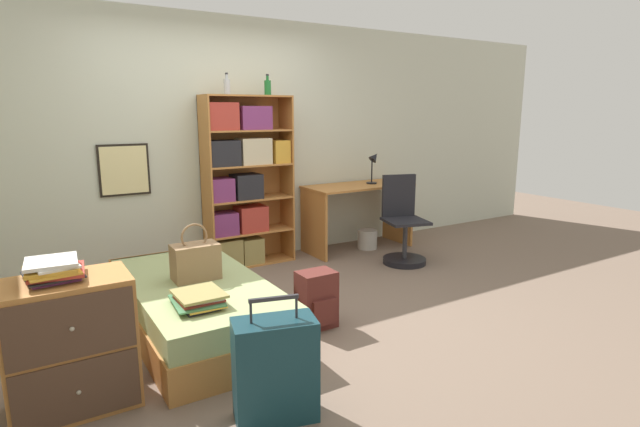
# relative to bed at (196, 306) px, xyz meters

# --- Properties ---
(ground_plane) EXTENTS (14.00, 14.00, 0.00)m
(ground_plane) POSITION_rel_bed_xyz_m (0.71, -0.02, -0.20)
(ground_plane) COLOR #756051
(wall_back) EXTENTS (10.00, 0.09, 2.60)m
(wall_back) POSITION_rel_bed_xyz_m (0.70, 1.58, 1.10)
(wall_back) COLOR beige
(wall_back) RESTS_ON ground_plane
(bed) EXTENTS (0.93, 1.81, 0.40)m
(bed) POSITION_rel_bed_xyz_m (0.00, 0.00, 0.00)
(bed) COLOR #B77538
(bed) RESTS_ON ground_plane
(handbag) EXTENTS (0.33, 0.20, 0.43)m
(handbag) POSITION_rel_bed_xyz_m (0.02, 0.01, 0.34)
(handbag) COLOR #93704C
(handbag) RESTS_ON bed
(book_stack_on_bed) EXTENTS (0.33, 0.38, 0.09)m
(book_stack_on_bed) POSITION_rel_bed_xyz_m (-0.14, -0.50, 0.25)
(book_stack_on_bed) COLOR #232328
(book_stack_on_bed) RESTS_ON bed
(suitcase) EXTENTS (0.48, 0.33, 0.70)m
(suitcase) POSITION_rel_bed_xyz_m (0.01, -1.30, 0.08)
(suitcase) COLOR #143842
(suitcase) RESTS_ON ground_plane
(dresser) EXTENTS (0.65, 0.44, 0.75)m
(dresser) POSITION_rel_bed_xyz_m (-0.90, -0.62, 0.18)
(dresser) COLOR #B77538
(dresser) RESTS_ON ground_plane
(magazine_pile_on_dresser) EXTENTS (0.32, 0.34, 0.11)m
(magazine_pile_on_dresser) POSITION_rel_bed_xyz_m (-0.94, -0.58, 0.60)
(magazine_pile_on_dresser) COLOR #7A336B
(magazine_pile_on_dresser) RESTS_ON dresser
(bookcase) EXTENTS (0.93, 0.33, 1.79)m
(bookcase) POSITION_rel_bed_xyz_m (0.96, 1.36, 0.70)
(bookcase) COLOR #B77538
(bookcase) RESTS_ON ground_plane
(bottle_green) EXTENTS (0.07, 0.07, 0.21)m
(bottle_green) POSITION_rel_bed_xyz_m (0.84, 1.36, 1.68)
(bottle_green) COLOR #B7BCC1
(bottle_green) RESTS_ON bookcase
(bottle_brown) EXTENTS (0.07, 0.07, 0.21)m
(bottle_brown) POSITION_rel_bed_xyz_m (1.28, 1.33, 1.68)
(bottle_brown) COLOR #1E6B2D
(bottle_brown) RESTS_ON bookcase
(desk) EXTENTS (1.28, 0.59, 0.78)m
(desk) POSITION_rel_bed_xyz_m (2.39, 1.23, 0.34)
(desk) COLOR #B77538
(desk) RESTS_ON ground_plane
(desk_lamp) EXTENTS (0.17, 0.12, 0.39)m
(desk_lamp) POSITION_rel_bed_xyz_m (2.61, 1.23, 0.84)
(desk_lamp) COLOR black
(desk_lamp) RESTS_ON desk
(desk_chair) EXTENTS (0.53, 0.53, 0.95)m
(desk_chair) POSITION_rel_bed_xyz_m (2.49, 0.53, 0.11)
(desk_chair) COLOR black
(desk_chair) RESTS_ON ground_plane
(backpack) EXTENTS (0.28, 0.24, 0.44)m
(backpack) POSITION_rel_bed_xyz_m (0.81, -0.42, 0.02)
(backpack) COLOR #56231E
(backpack) RESTS_ON ground_plane
(waste_bin) EXTENTS (0.24, 0.24, 0.23)m
(waste_bin) POSITION_rel_bed_xyz_m (2.49, 1.17, -0.09)
(waste_bin) COLOR #B7B2A8
(waste_bin) RESTS_ON ground_plane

